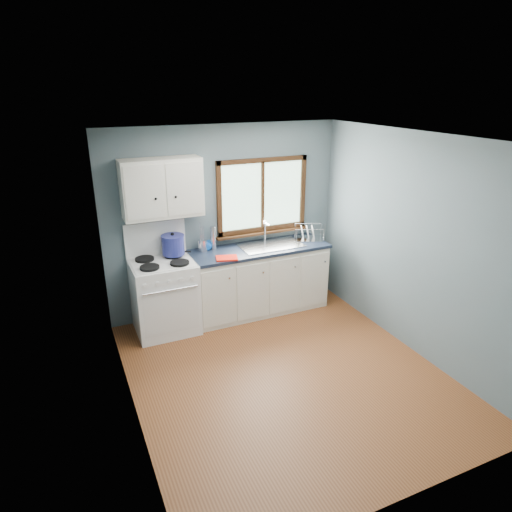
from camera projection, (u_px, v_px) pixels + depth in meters
name	position (u px, v px, depth m)	size (l,w,h in m)	color
floor	(285.00, 374.00, 4.98)	(3.20, 3.60, 0.02)	brown
ceiling	(292.00, 137.00, 4.09)	(3.20, 3.60, 0.02)	white
wall_back	(225.00, 221.00, 6.08)	(3.20, 0.02, 2.50)	slate
wall_front	(417.00, 362.00, 2.99)	(3.20, 0.02, 2.50)	slate
wall_left	(123.00, 296.00, 3.92)	(0.02, 3.60, 2.50)	slate
wall_right	(414.00, 245.00, 5.15)	(0.02, 3.60, 2.50)	slate
gas_range	(164.00, 294.00, 5.70)	(0.76, 0.69, 1.36)	white
base_cabinets	(259.00, 282.00, 6.24)	(1.85, 0.60, 0.88)	silver
countertop	(259.00, 249.00, 6.07)	(1.89, 0.64, 0.04)	black
sink	(271.00, 250.00, 6.15)	(0.84, 0.46, 0.44)	silver
window	(262.00, 201.00, 6.17)	(1.36, 0.10, 1.03)	#9EC6A8
upper_cabinets	(162.00, 188.00, 5.40)	(0.95, 0.35, 0.70)	silver
skillet	(173.00, 252.00, 5.73)	(0.36, 0.30, 0.05)	black
stockpot	(173.00, 245.00, 5.67)	(0.38, 0.38, 0.28)	navy
utensil_crock	(202.00, 245.00, 5.91)	(0.15, 0.15, 0.38)	silver
thermos	(213.00, 238.00, 5.94)	(0.07, 0.07, 0.31)	silver
soap_bottle	(207.00, 241.00, 5.89)	(0.10, 0.10, 0.26)	blue
dish_towel	(227.00, 258.00, 5.67)	(0.26, 0.19, 0.02)	red
dish_rack	(308.00, 236.00, 6.36)	(0.48, 0.43, 0.20)	silver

